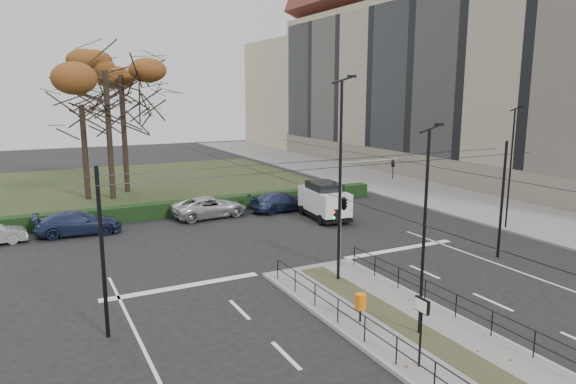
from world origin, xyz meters
name	(u,v)px	position (x,y,z in m)	size (l,w,h in m)	color
ground	(368,306)	(0.00, 0.00, 0.00)	(140.00, 140.00, 0.00)	black
median_island	(410,330)	(0.00, -2.50, 0.07)	(4.40, 15.00, 0.14)	slate
sidewalk_east	(386,183)	(18.00, 22.00, 0.07)	(8.00, 90.00, 0.14)	slate
park	(100,187)	(-6.00, 32.00, 0.05)	(38.00, 26.00, 0.10)	black
hedge	(127,213)	(-6.00, 18.60, 0.50)	(38.00, 1.00, 1.00)	black
apartment_block	(457,72)	(27.97, 23.97, 10.39)	(13.09, 52.10, 21.64)	#C2B48C
median_railing	(413,307)	(0.00, -2.60, 0.98)	(4.14, 13.24, 0.92)	black
catenary	(347,214)	(0.00, 1.62, 3.42)	(20.00, 34.00, 6.00)	black
traffic_light	(345,201)	(1.81, 4.50, 3.25)	(3.69, 2.04, 5.35)	slate
litter_bin	(361,302)	(-1.29, -1.27, 0.89)	(0.41, 0.41, 1.06)	black
info_panel	(422,313)	(-1.51, -4.66, 1.86)	(0.12, 0.57, 2.20)	black
streetlamp_median_near	(425,231)	(0.01, -2.96, 3.81)	(0.60, 0.12, 7.23)	black
streetlamp_median_far	(340,179)	(0.36, 2.75, 4.68)	(0.75, 0.15, 8.92)	black
streetlamp_sidewalk	(511,167)	(14.52, 5.65, 3.92)	(0.62, 0.13, 7.44)	black
parked_car_third	(78,223)	(-9.18, 16.54, 0.71)	(1.98, 4.86, 1.41)	#202A4B
parked_car_fourth	(210,207)	(-0.78, 17.10, 0.70)	(2.34, 5.07, 1.41)	#AFB2B7
white_van	(324,200)	(5.94, 13.24, 1.28)	(2.50, 4.82, 2.47)	silver
rust_tree	(105,71)	(-5.72, 26.23, 9.97)	(10.65, 10.65, 12.99)	black
bare_tree_center	(121,83)	(-4.18, 28.66, 9.09)	(8.36, 8.36, 12.89)	black
bare_tree_near	(82,112)	(-7.50, 26.93, 6.87)	(5.59, 5.59, 9.72)	black
parked_car_fifth	(281,202)	(4.39, 16.58, 0.68)	(1.90, 4.68, 1.36)	#202A4B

